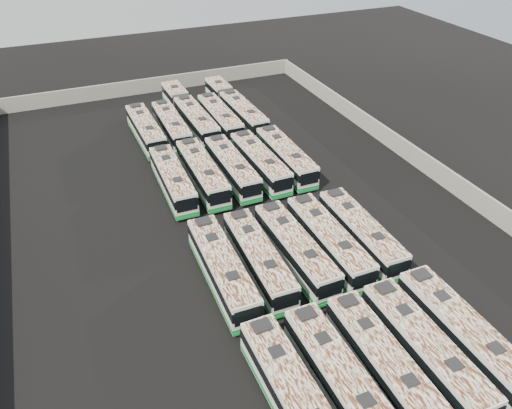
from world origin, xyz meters
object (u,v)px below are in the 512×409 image
bus_midfront_left (259,259)px  bus_midfront_right (328,241)px  bus_midfront_far_left (222,269)px  bus_back_far_left (146,130)px  bus_midback_left (202,173)px  bus_midback_far_right (286,157)px  bus_front_far_right (463,335)px  bus_midback_right (260,162)px  bus_front_center (384,364)px  bus_back_far_right (235,106)px  bus_back_center (189,112)px  bus_back_right (220,118)px  bus_front_far_left (294,397)px  bus_midback_far_left (173,180)px  bus_midfront_center (295,249)px  bus_midfront_far_right (361,233)px  bus_midback_center (232,167)px  bus_front_right (424,350)px  bus_front_left (341,382)px  bus_back_left (172,126)px

bus_midfront_left → bus_midfront_right: bus_midfront_right is taller
bus_midfront_far_left → bus_back_far_left: bearing=90.8°
bus_midback_left → bus_midback_far_right: (9.65, -0.18, -0.04)m
bus_front_far_right → bus_midback_right: bearing=96.6°
bus_midfront_right → bus_midfront_left: bearing=178.1°
bus_front_center → bus_back_far_right: 43.80m
bus_back_center → bus_front_center: bearing=-91.1°
bus_back_right → bus_midfront_far_left: bearing=-109.3°
bus_midback_right → bus_midback_far_right: bus_midback_far_right is taller
bus_front_far_left → bus_midback_far_left: (-0.08, 27.76, -0.04)m
bus_midfront_center → bus_midfront_far_right: bearing=-2.4°
bus_back_far_right → bus_midback_far_right: bearing=-91.0°
bus_front_far_left → bus_midfront_right: bus_midfront_right is taller
bus_midfront_left → bus_midback_far_left: bearing=103.4°
bus_midfront_left → bus_back_far_left: 27.94m
bus_midback_center → bus_front_right: bearing=-84.0°
bus_midfront_far_right → bus_front_left: bearing=-126.3°
bus_back_far_left → bus_midfront_right: bearing=-72.3°
bus_front_left → bus_back_far_left: bus_front_left is taller
bus_midfront_far_left → bus_back_far_right: (12.77, 30.66, -0.06)m
bus_midfront_far_left → bus_midback_left: size_ratio=1.01×
bus_front_left → bus_back_right: size_ratio=1.01×
bus_midfront_right → bus_back_left: 28.63m
bus_midback_left → bus_back_far_right: size_ratio=0.66×
bus_front_center → bus_midback_right: (3.19, 27.63, 0.02)m
bus_midfront_left → bus_midback_center: size_ratio=1.00×
bus_front_far_right → bus_midback_far_right: size_ratio=1.03×
bus_front_center → bus_midback_far_right: bearing=77.7°
bus_front_far_left → bus_back_center: size_ratio=0.64×
bus_midfront_left → bus_midback_far_left: bus_midback_far_left is taller
bus_back_right → bus_back_far_right: bearing=43.3°
bus_back_far_right → bus_front_right: bearing=-95.4°
bus_midback_left → bus_back_left: 12.62m
bus_midback_center → bus_front_far_right: bearing=-77.6°
bus_back_left → bus_front_center: bearing=-84.9°
bus_front_far_left → bus_midfront_left: 13.11m
bus_front_center → bus_back_center: bearing=90.7°
bus_midfront_far_right → bus_midfront_far_left: bearing=-179.8°
bus_midback_right → bus_back_left: bus_midback_right is taller
bus_midback_center → bus_back_far_left: bus_back_far_left is taller
bus_midback_far_right → bus_back_far_left: bearing=135.0°
bus_front_far_left → bus_midfront_center: size_ratio=1.00×
bus_midfront_far_right → bus_back_far_right: size_ratio=0.64×
bus_front_left → bus_front_center: 3.23m
bus_front_left → bus_midback_right: bus_front_left is taller
bus_back_right → bus_back_far_right: size_ratio=0.65×
bus_front_right → bus_midback_left: bearing=102.9°
bus_midfront_left → bus_back_far_left: bus_back_far_left is taller
bus_midback_left → bus_back_right: bearing=63.1°
bus_front_left → bus_midfront_far_right: size_ratio=1.02×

